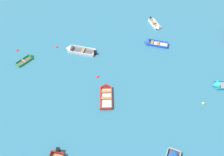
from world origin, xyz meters
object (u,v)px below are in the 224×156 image
mooring_buoy_far_field (17,50)px  rowboat_red_far_left (106,90)px  rowboat_green_back_row_center (29,58)px  mooring_buoy_outer_edge (57,47)px  rowboat_white_center (74,50)px  rowboat_white_cluster_outer (156,26)px  mooring_buoy_central (203,103)px  rowboat_turquoise_far_right (219,85)px  mooring_buoy_midfield (97,77)px  rowboat_blue_near_right (151,43)px

mooring_buoy_far_field → rowboat_red_far_left: bearing=-30.8°
rowboat_green_back_row_center → mooring_buoy_outer_edge: 4.28m
rowboat_red_far_left → rowboat_white_center: size_ratio=0.84×
rowboat_white_cluster_outer → mooring_buoy_central: (3.63, -14.97, -0.17)m
rowboat_turquoise_far_right → mooring_buoy_outer_edge: 22.84m
rowboat_green_back_row_center → mooring_buoy_central: (22.34, -7.89, -0.13)m
mooring_buoy_central → mooring_buoy_far_field: 26.26m
rowboat_turquoise_far_right → mooring_buoy_outer_edge: rowboat_turquoise_far_right is taller
mooring_buoy_outer_edge → mooring_buoy_far_field: (-5.61, -0.66, 0.00)m
mooring_buoy_outer_edge → mooring_buoy_far_field: mooring_buoy_far_field is taller
rowboat_white_center → rowboat_turquoise_far_right: bearing=-20.0°
rowboat_white_center → rowboat_turquoise_far_right: (18.83, -6.87, -0.03)m
rowboat_green_back_row_center → mooring_buoy_midfield: (9.66, -3.51, -0.13)m
mooring_buoy_outer_edge → rowboat_red_far_left: bearing=-49.0°
mooring_buoy_central → mooring_buoy_far_field: size_ratio=0.83×
rowboat_red_far_left → mooring_buoy_central: 11.73m
rowboat_white_center → rowboat_green_back_row_center: rowboat_white_center is taller
rowboat_green_back_row_center → mooring_buoy_midfield: rowboat_green_back_row_center is taller
mooring_buoy_outer_edge → mooring_buoy_far_field: 5.65m
rowboat_turquoise_far_right → mooring_buoy_central: size_ratio=11.17×
rowboat_red_far_left → mooring_buoy_outer_edge: size_ratio=10.94×
mooring_buoy_outer_edge → rowboat_blue_near_right: bearing=2.6°
rowboat_white_cluster_outer → rowboat_blue_near_right: bearing=-108.1°
rowboat_red_far_left → rowboat_blue_near_right: 11.14m
mooring_buoy_central → rowboat_red_far_left: bearing=170.4°
mooring_buoy_outer_edge → mooring_buoy_central: 21.45m
rowboat_blue_near_right → mooring_buoy_outer_edge: bearing=-177.4°
rowboat_blue_near_right → mooring_buoy_central: size_ratio=11.76×
mooring_buoy_midfield → rowboat_white_cluster_outer: bearing=49.5°
rowboat_green_back_row_center → mooring_buoy_outer_edge: (3.53, 2.41, -0.13)m
rowboat_white_center → mooring_buoy_far_field: bearing=179.0°
mooring_buoy_central → mooring_buoy_outer_edge: bearing=151.3°
rowboat_red_far_left → mooring_buoy_midfield: bearing=114.8°
rowboat_white_center → mooring_buoy_midfield: rowboat_white_center is taller
rowboat_green_back_row_center → rowboat_turquoise_far_right: bearing=-11.9°
mooring_buoy_midfield → mooring_buoy_far_field: 12.86m
rowboat_blue_near_right → rowboat_turquoise_far_right: size_ratio=1.05×
mooring_buoy_central → mooring_buoy_midfield: (-12.68, 4.39, 0.00)m
rowboat_blue_near_right → rowboat_turquoise_far_right: 11.28m
rowboat_turquoise_far_right → rowboat_green_back_row_center: (-25.04, 5.26, -0.02)m
rowboat_white_cluster_outer → mooring_buoy_midfield: (-9.05, -10.58, -0.17)m
rowboat_green_back_row_center → mooring_buoy_midfield: 10.28m
rowboat_white_center → rowboat_turquoise_far_right: rowboat_white_center is taller
rowboat_blue_near_right → rowboat_turquoise_far_right: bearing=-47.3°
rowboat_blue_near_right → mooring_buoy_central: rowboat_blue_near_right is taller
rowboat_blue_near_right → mooring_buoy_far_field: (-19.47, -1.29, -0.17)m
rowboat_red_far_left → rowboat_white_center: bearing=121.2°
rowboat_turquoise_far_right → mooring_buoy_central: rowboat_turquoise_far_right is taller
rowboat_red_far_left → mooring_buoy_far_field: (-12.86, 7.68, -0.18)m
rowboat_blue_near_right → rowboat_white_cluster_outer: rowboat_blue_near_right is taller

